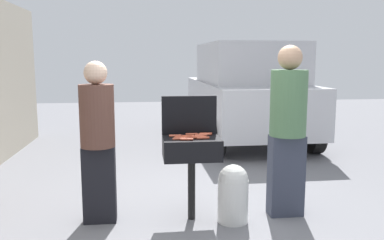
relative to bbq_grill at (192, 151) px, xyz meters
name	(u,v)px	position (x,y,z in m)	size (l,w,h in m)	color
ground_plane	(204,217)	(0.13, 0.02, -0.75)	(24.00, 24.00, 0.00)	slate
bbq_grill	(192,151)	(0.00, 0.00, 0.00)	(0.60, 0.44, 0.89)	black
grill_lid_open	(189,115)	(0.00, 0.22, 0.35)	(0.60, 0.05, 0.42)	black
hot_dog_0	(179,139)	(-0.14, -0.10, 0.15)	(0.03, 0.03, 0.13)	#C6593D
hot_dog_1	(205,134)	(0.15, 0.11, 0.15)	(0.03, 0.03, 0.13)	#C6593D
hot_dog_2	(200,137)	(0.08, -0.05, 0.15)	(0.03, 0.03, 0.13)	#AD4228
hot_dog_3	(201,135)	(0.11, 0.06, 0.15)	(0.03, 0.03, 0.13)	#B74C33
hot_dog_4	(187,139)	(-0.07, -0.14, 0.15)	(0.03, 0.03, 0.13)	#B74C33
hot_dog_5	(188,136)	(-0.04, 0.03, 0.15)	(0.03, 0.03, 0.13)	#AD4228
hot_dog_6	(203,138)	(0.11, -0.09, 0.15)	(0.03, 0.03, 0.13)	#B74C33
hot_dog_7	(192,134)	(0.02, 0.13, 0.15)	(0.03, 0.03, 0.13)	#B74C33
hot_dog_8	(206,134)	(0.17, 0.14, 0.15)	(0.03, 0.03, 0.13)	#AD4228
hot_dog_9	(198,136)	(0.07, 0.00, 0.15)	(0.03, 0.03, 0.13)	#B74C33
hot_dog_10	(188,138)	(-0.05, -0.05, 0.15)	(0.03, 0.03, 0.13)	#AD4228
hot_dog_11	(181,137)	(-0.12, -0.02, 0.15)	(0.03, 0.03, 0.13)	#AD4228
hot_dog_12	(175,136)	(-0.17, 0.07, 0.15)	(0.03, 0.03, 0.13)	#C6593D
propane_tank	(233,192)	(0.42, -0.13, -0.43)	(0.32, 0.32, 0.62)	silver
person_left	(98,137)	(-0.97, 0.04, 0.17)	(0.35, 0.35, 1.69)	black
person_right	(288,125)	(1.04, 0.00, 0.26)	(0.39, 0.39, 1.85)	#333847
parked_minivan	(246,91)	(1.66, 4.25, 0.28)	(2.07, 4.42, 2.02)	#B7B7BC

